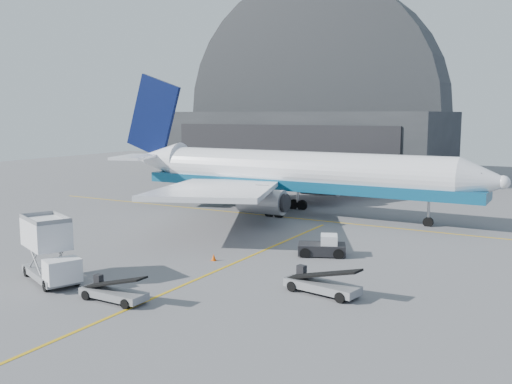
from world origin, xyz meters
The scene contains 9 objects.
ground centered at (0.00, 0.00, 0.00)m, with size 200.00×200.00×0.00m, color #565659.
taxi_lines centered at (0.00, 12.67, 0.01)m, with size 80.00×42.12×0.02m.
hangar centered at (-22.00, 64.95, 9.54)m, with size 50.00×28.30×28.00m.
airliner centered at (-6.68, 22.64, 4.76)m, with size 48.52×47.05×17.03m.
catering_truck centered at (-8.77, -10.32, 2.16)m, with size 6.62×4.55×4.28m.
pushback_tug centered at (5.11, 5.86, 0.67)m, with size 4.39×3.48×1.79m.
belt_loader_a centered at (-1.87, -11.38, 0.57)m, with size 4.86×1.76×1.85m.
belt_loader_b centered at (8.97, -3.61, 0.63)m, with size 5.49×2.59×2.05m.
traffic_cone centered at (-1.87, -0.03, 0.27)m, with size 0.39×0.39×0.56m.
Camera 1 is at (22.97, -37.04, 11.68)m, focal length 40.00 mm.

